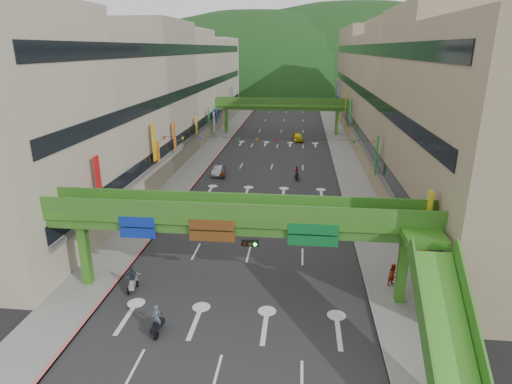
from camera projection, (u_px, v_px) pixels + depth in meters
The scene contains 23 objects.
ground at pixel (223, 349), 24.52m from camera, with size 320.00×320.00×0.00m, color black.
road_slab at pixel (276, 151), 71.63m from camera, with size 18.00×140.00×0.02m, color #28282B.
sidewalk_left at pixel (211, 149), 72.70m from camera, with size 4.00×140.00×0.15m, color gray.
sidewalk_right at pixel (342, 152), 70.52m from camera, with size 4.00×140.00×0.15m, color gray.
curb_left at pixel (222, 149), 72.50m from camera, with size 0.20×140.00×0.18m, color #CC5959.
curb_right at pixel (331, 152), 70.70m from camera, with size 0.20×140.00×0.18m, color gray.
building_row_left at pixel (162, 92), 70.48m from camera, with size 12.80×95.00×19.00m.
building_row_right at pixel (398, 95), 66.73m from camera, with size 12.80×95.00×19.00m.
overpass_near at pixel (250, 229), 27.83m from camera, with size 28.00×12.27×7.10m.
overpass_far at pixel (281, 107), 84.03m from camera, with size 28.00×2.20×7.10m.
hill_left at pixel (256, 90), 176.76m from camera, with size 168.00×140.00×112.00m, color #1C4419.
hill_right at pixel (349, 86), 191.64m from camera, with size 208.00×176.00×128.00m, color #1C4419.
bunting_string at pixel (267, 140), 50.88m from camera, with size 26.00×0.36×0.47m.
scooter_rider_near at pixel (157, 321), 25.59m from camera, with size 0.68×1.60×1.94m.
scooter_rider_mid at pixel (297, 173), 55.80m from camera, with size 0.81×1.60×1.85m.
scooter_rider_left at pixel (132, 279), 30.18m from camera, with size 0.93×1.58×1.84m.
scooter_rider_far at pixel (224, 171), 56.29m from camera, with size 0.82×1.60×1.95m.
parked_scooter_row at pixel (336, 214), 43.03m from camera, with size 1.60×9.35×1.08m.
car_silver at pixel (219, 171), 57.98m from camera, with size 1.31×3.75×1.24m, color #9C9EA4.
car_yellow at pixel (298, 137), 79.15m from camera, with size 1.72×4.26×1.45m, color yellow.
pedestrian_red at pixel (393, 277), 30.71m from camera, with size 0.80×0.63×1.65m, color #9E2410.
pedestrian_dark at pixel (389, 230), 38.20m from camera, with size 1.09×0.46×1.87m, color black.
pedestrian_blue at pixel (370, 214), 42.10m from camera, with size 0.80×0.51×1.71m, color navy.
Camera 1 is at (4.00, -20.03, 16.42)m, focal length 30.00 mm.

